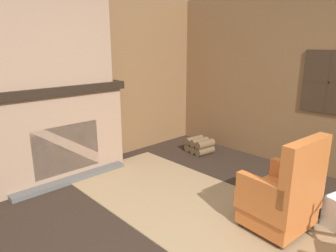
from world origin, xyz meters
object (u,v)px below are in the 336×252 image
(armchair, at_px, (283,197))
(firewood_stack, at_px, (199,145))
(oil_lamp_vase, at_px, (0,83))
(storage_case, at_px, (74,79))

(armchair, relative_size, firewood_stack, 2.20)
(oil_lamp_vase, xyz_separation_m, storage_case, (0.00, 0.94, -0.02))
(oil_lamp_vase, bearing_deg, armchair, 30.79)
(oil_lamp_vase, bearing_deg, firewood_stack, 75.33)
(storage_case, bearing_deg, armchair, 14.66)
(firewood_stack, relative_size, oil_lamp_vase, 1.96)
(firewood_stack, xyz_separation_m, storage_case, (-0.74, -1.89, 1.25))
(oil_lamp_vase, distance_m, storage_case, 0.94)
(firewood_stack, relative_size, storage_case, 1.95)
(firewood_stack, height_order, storage_case, storage_case)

